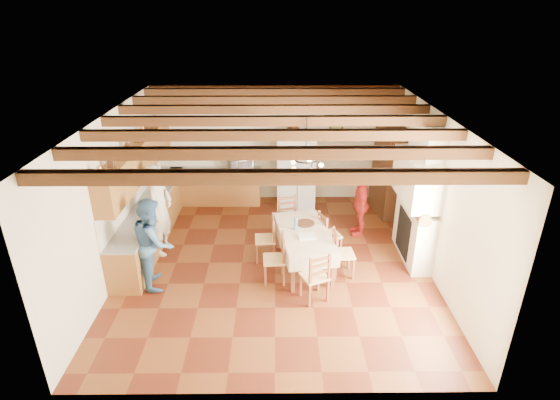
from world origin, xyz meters
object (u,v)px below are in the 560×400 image
Objects in this scene: chair_left_near at (274,258)px; person_woman_red at (361,203)px; person_man at (160,209)px; microwave at (241,164)px; hutch at (389,171)px; chair_right_far at (330,234)px; chair_left_far at (265,238)px; chair_right_near at (343,253)px; refrigerator at (297,171)px; person_woman_blue at (153,242)px; chair_end_near at (315,275)px; chair_end_far at (289,219)px; dining_table at (304,235)px.

person_woman_red is at bearing 130.24° from chair_left_near.
microwave is at bearing -19.89° from person_man.
chair_right_far is (-1.63, -2.04, -0.62)m from hutch.
chair_left_far is (-0.18, 0.76, 0.00)m from chair_left_near.
chair_left_near is 1.00× the size of chair_right_near.
chair_left_near is (-0.57, -3.34, -0.46)m from refrigerator.
person_woman_red is at bearing -78.98° from person_woman_blue.
refrigerator reaches higher than chair_end_near.
chair_right_far is at bearing 9.34° from chair_right_near.
hutch is 3.73m from chair_left_far.
chair_end_far is 1.62m from person_woman_red.
hutch is 5.42m from person_man.
chair_left_near is (-2.77, -2.96, -0.62)m from hutch.
refrigerator is at bearing 160.36° from chair_left_far.
hutch is at bearing 123.33° from chair_left_far.
refrigerator is 1.96× the size of chair_end_near.
hutch reaches higher than chair_end_far.
chair_left_near is at bearing -41.77° from person_woman_red.
dining_table is at bearing -92.47° from person_woman_blue.
microwave is (-1.17, 1.95, 0.59)m from chair_end_far.
person_man reaches higher than chair_right_near.
refrigerator is 2.04m from person_woman_red.
person_man is at bearing -75.71° from person_woman_red.
chair_left_near is 0.64× the size of person_woman_red.
person_man reaches higher than refrigerator.
hutch is 1.15× the size of dining_table.
chair_left_far is at bearing -81.51° from person_woman_blue.
person_woman_blue is (-2.18, -0.04, 0.37)m from chair_left_near.
chair_end_near is (-2.06, -3.53, -0.62)m from hutch.
chair_right_near is at bearing 94.69° from chair_left_near.
chair_end_near reaches higher than dining_table.
refrigerator reaches higher than person_woman_blue.
chair_end_far is at bearing 29.74° from chair_right_far.
chair_end_near is at bearing 136.88° from chair_right_near.
chair_left_far and chair_right_near have the same top height.
dining_table is at bearing -40.48° from person_woman_red.
chair_right_near is at bearing 65.46° from chair_left_far.
chair_left_near is 3.71m from microwave.
chair_left_near is 1.00× the size of chair_right_far.
hutch is at bearing -58.95° from person_man.
dining_table is 3.19× the size of microwave.
person_woman_red is (0.77, 0.88, 0.27)m from chair_right_far.
refrigerator is 2.73m from chair_left_far.
person_man is at bearing 67.23° from chair_right_far.
chair_left_near is at bearing -139.69° from dining_table.
chair_left_far is at bearing -101.83° from refrigerator.
dining_table is 0.98× the size of person_man.
person_woman_red is at bearing -44.51° from refrigerator.
refrigerator is 2.24m from hutch.
person_woman_red is at bearing 44.80° from dining_table.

